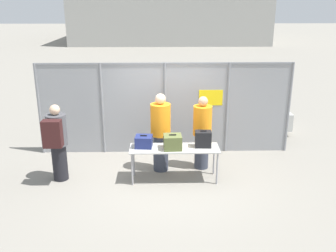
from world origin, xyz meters
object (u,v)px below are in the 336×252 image
object	(u,v)px
suitcase_olive	(173,142)
security_worker_far	(202,132)
inspection_table	(174,150)
traveler_hooded	(57,140)
utility_trailer	(234,118)
security_worker_near	(161,132)
suitcase_navy	(144,142)
suitcase_black	(203,139)

from	to	relation	value
suitcase_olive	security_worker_far	xyz separation A→B (m)	(0.71, 0.68, -0.01)
inspection_table	suitcase_olive	xyz separation A→B (m)	(-0.04, -0.06, 0.22)
traveler_hooded	utility_trailer	distance (m)	5.54
inspection_table	traveler_hooded	distance (m)	2.53
security_worker_near	utility_trailer	world-z (taller)	security_worker_near
suitcase_navy	security_worker_near	size ratio (longest dim) A/B	0.21
suitcase_black	traveler_hooded	size ratio (longest dim) A/B	0.22
inspection_table	suitcase_black	world-z (taller)	suitcase_black
suitcase_navy	security_worker_far	size ratio (longest dim) A/B	0.22
suitcase_black	security_worker_near	bearing A→B (deg)	153.46
traveler_hooded	security_worker_near	distance (m)	2.28
suitcase_olive	utility_trailer	size ratio (longest dim) A/B	0.10
inspection_table	suitcase_black	xyz separation A→B (m)	(0.62, 0.05, 0.24)
suitcase_navy	security_worker_far	xyz separation A→B (m)	(1.33, 0.56, 0.02)
traveler_hooded	suitcase_black	bearing A→B (deg)	-0.42
inspection_table	utility_trailer	distance (m)	3.79
suitcase_navy	security_worker_near	distance (m)	0.58
suitcase_black	suitcase_olive	bearing A→B (deg)	-170.71
traveler_hooded	utility_trailer	bearing A→B (deg)	34.72
suitcase_black	traveler_hooded	distance (m)	3.14
suitcase_navy	suitcase_black	size ratio (longest dim) A/B	1.03
security_worker_near	suitcase_navy	bearing A→B (deg)	67.95
suitcase_olive	suitcase_black	bearing A→B (deg)	9.29
suitcase_navy	utility_trailer	distance (m)	4.14
suitcase_black	inspection_table	bearing A→B (deg)	-175.15
suitcase_black	utility_trailer	size ratio (longest dim) A/B	0.09
suitcase_olive	security_worker_near	bearing A→B (deg)	114.08
suitcase_navy	suitcase_black	xyz separation A→B (m)	(1.29, -0.01, 0.05)
suitcase_olive	security_worker_near	xyz separation A→B (m)	(-0.25, 0.57, 0.04)
inspection_table	security_worker_far	bearing A→B (deg)	42.91
suitcase_olive	utility_trailer	bearing A→B (deg)	58.88
inspection_table	suitcase_navy	distance (m)	0.69
suitcase_olive	security_worker_far	bearing A→B (deg)	43.68
inspection_table	suitcase_olive	bearing A→B (deg)	-126.25
suitcase_navy	security_worker_near	xyz separation A→B (m)	(0.37, 0.45, 0.07)
suitcase_navy	suitcase_black	distance (m)	1.29
traveler_hooded	suitcase_olive	bearing A→B (deg)	-2.73
suitcase_olive	traveler_hooded	world-z (taller)	traveler_hooded
suitcase_navy	utility_trailer	size ratio (longest dim) A/B	0.10
inspection_table	suitcase_black	distance (m)	0.67
suitcase_black	utility_trailer	world-z (taller)	suitcase_black
suitcase_navy	security_worker_far	world-z (taller)	security_worker_far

